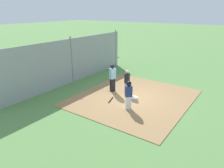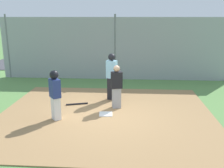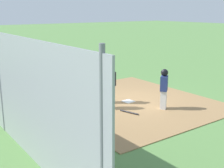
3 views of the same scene
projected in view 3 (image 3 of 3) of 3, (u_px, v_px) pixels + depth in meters
ground_plane at (128, 102)px, 12.82m from camera, size 140.00×140.00×0.00m
dirt_infield at (128, 102)px, 12.82m from camera, size 7.20×6.40×0.03m
home_plate at (128, 101)px, 12.81m from camera, size 0.48×0.48×0.02m
catcher at (111, 84)px, 12.48m from camera, size 0.43×0.35×1.55m
umpire at (95, 85)px, 11.71m from camera, size 0.44×0.37×1.83m
runner at (164, 86)px, 11.68m from camera, size 0.44×0.46×1.60m
baseball_bat at (129, 112)px, 11.38m from camera, size 0.79×0.30×0.06m
backstop_fence at (1, 83)px, 9.47m from camera, size 12.00×0.10×3.35m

